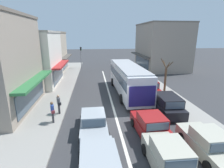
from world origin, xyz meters
name	(u,v)px	position (x,y,z in m)	size (l,w,h in m)	color
ground_plane	(115,113)	(0.00, 0.00, 0.00)	(140.00, 140.00, 0.00)	#353538
lane_centre_line	(110,97)	(0.00, 4.00, 0.00)	(0.20, 28.00, 0.01)	silver
sidewalk_left	(49,93)	(-6.80, 6.00, 0.07)	(5.20, 44.00, 0.14)	gray
kerb_right	(159,89)	(6.20, 6.00, 0.06)	(2.80, 44.00, 0.12)	gray
shopfront_mid_block	(27,59)	(-10.18, 9.76, 3.46)	(8.71, 7.75, 6.92)	silver
shopfront_far_end	(44,52)	(-10.18, 18.22, 3.50)	(7.82, 8.74, 7.01)	#B2A38E
building_right_far	(161,46)	(11.48, 19.56, 4.28)	(8.58, 11.17, 8.58)	gray
city_bus	(128,77)	(2.10, 4.97, 1.88)	(2.95, 10.92, 3.23)	silver
sedan_queue_gap_filler	(151,126)	(1.94, -3.72, 0.66)	(2.05, 4.28, 1.47)	maroon
sedan_behind_bus_mid	(93,123)	(-1.82, -2.85, 0.66)	(1.96, 4.23, 1.47)	#9EA3A8
hatchback_queue_far_back	(168,157)	(1.78, -6.77, 0.71)	(1.85, 3.72, 1.54)	#B7B29E
parked_sedan_kerb_front	(209,144)	(4.46, -5.97, 0.66)	(1.94, 4.22, 1.47)	#B7B29E
parked_wagon_kerb_second	(167,104)	(4.45, -0.35, 0.75)	(2.05, 4.56, 1.58)	black
parked_wagon_kerb_third	(148,87)	(4.41, 4.90, 0.75)	(1.99, 4.53, 1.58)	maroon
traffic_light_downstreet	(81,54)	(-4.01, 21.21, 2.85)	(0.33, 0.24, 4.20)	gray
street_tree_right	(165,77)	(6.32, 4.64, 1.83)	(1.46, 1.73, 3.99)	brown
pedestrian_with_handbag_near	(52,111)	(-4.80, -1.44, 1.07)	(0.41, 0.65, 1.63)	#333338
pedestrian_browsing_midblock	(59,103)	(-4.62, 0.07, 1.07)	(0.43, 0.64, 1.63)	#333338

